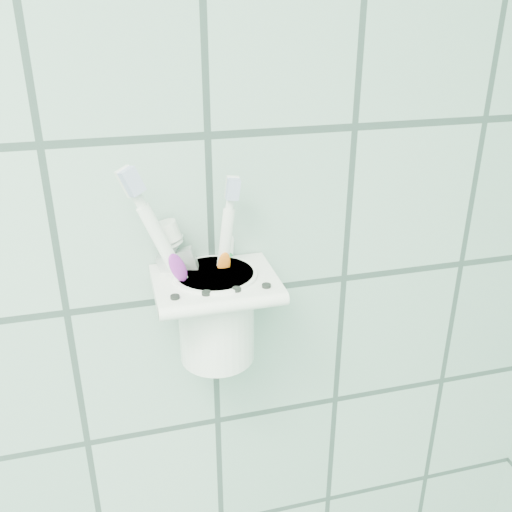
{
  "coord_description": "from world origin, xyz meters",
  "views": [
    {
      "loc": [
        0.54,
        0.64,
        1.56
      ],
      "look_at": [
        0.66,
        1.1,
        1.34
      ],
      "focal_mm": 40.0,
      "sensor_mm": 36.0,
      "label": 1
    }
  ],
  "objects": [
    {
      "name": "toothbrush_blue",
      "position": [
        0.64,
        1.16,
        1.3
      ],
      "size": [
        0.04,
        0.06,
        0.18
      ],
      "rotation": [
        -0.35,
        0.18,
        0.01
      ],
      "color": "white",
      "rests_on": "cup"
    },
    {
      "name": "cup",
      "position": [
        0.63,
        1.16,
        1.25
      ],
      "size": [
        0.09,
        0.09,
        0.1
      ],
      "color": "white",
      "rests_on": "holder_bracket"
    },
    {
      "name": "toothpaste_tube",
      "position": [
        0.62,
        1.17,
        1.29
      ],
      "size": [
        0.07,
        0.04,
        0.16
      ],
      "rotation": [
        -0.02,
        -0.29,
        -0.25
      ],
      "color": "silver",
      "rests_on": "cup"
    },
    {
      "name": "holder_bracket",
      "position": [
        0.63,
        1.15,
        1.29
      ],
      "size": [
        0.13,
        0.1,
        0.04
      ],
      "color": "white",
      "rests_on": "wall_back"
    },
    {
      "name": "toothbrush_orange",
      "position": [
        0.63,
        1.17,
        1.3
      ],
      "size": [
        0.03,
        0.02,
        0.19
      ],
      "rotation": [
        0.03,
        0.13,
        -0.02
      ],
      "color": "white",
      "rests_on": "cup"
    },
    {
      "name": "toothbrush_pink",
      "position": [
        0.63,
        1.15,
        1.32
      ],
      "size": [
        0.09,
        0.03,
        0.22
      ],
      "rotation": [
        -0.22,
        -0.32,
        0.51
      ],
      "color": "white",
      "rests_on": "cup"
    }
  ]
}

